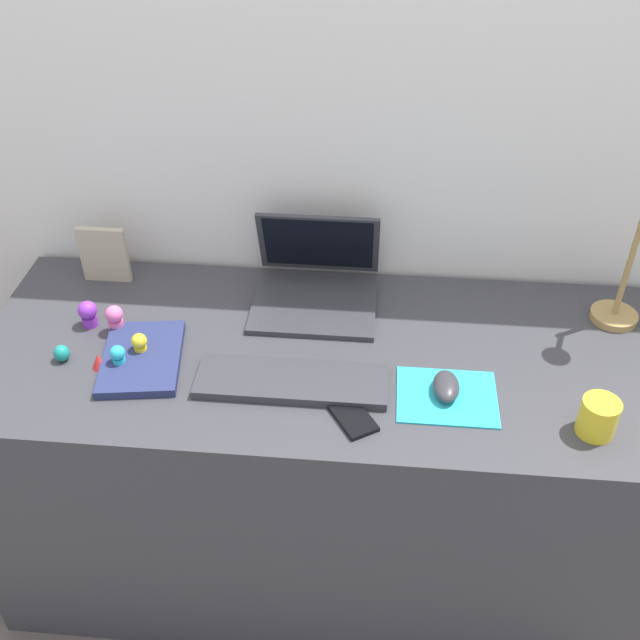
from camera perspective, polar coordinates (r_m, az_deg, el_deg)
name	(u,v)px	position (r m, az deg, el deg)	size (l,w,h in m)	color
ground_plane	(327,549)	(2.24, 0.53, -17.07)	(6.00, 6.00, 0.00)	#59514C
back_wall	(340,234)	(1.93, 1.58, 6.57)	(2.81, 0.05, 1.66)	silver
desk	(328,462)	(1.95, 0.59, -10.79)	(1.61, 0.65, 0.74)	#38383D
laptop	(316,279)	(1.82, -0.33, 3.13)	(0.30, 0.28, 0.20)	#333338
keyboard	(292,381)	(1.60, -2.19, -4.69)	(0.41, 0.13, 0.02)	#333338
mousepad	(447,397)	(1.60, 9.67, -5.80)	(0.21, 0.17, 0.00)	#28B7CC
mouse	(446,386)	(1.59, 9.61, -5.03)	(0.06, 0.10, 0.03)	#333338
cell_phone	(351,415)	(1.53, 2.36, -7.23)	(0.06, 0.13, 0.01)	black
desk_lamp	(636,260)	(1.79, 23.00, 4.28)	(0.11, 0.15, 0.40)	#A5844C
notebook_pad	(142,358)	(1.70, -13.45, -2.85)	(0.17, 0.24, 0.02)	navy
picture_frame	(104,255)	(1.95, -16.18, 4.81)	(0.12, 0.02, 0.15)	#B2A58C
coffee_mug	(598,417)	(1.58, 20.49, -6.97)	(0.08, 0.08, 0.08)	yellow
toy_figurine_cyan	(118,357)	(1.68, -15.16, -2.74)	(0.03, 0.03, 0.06)	#28B7CC
toy_figurine_red	(99,361)	(1.70, -16.57, -3.03)	(0.03, 0.03, 0.04)	red
toy_figurine_pink	(115,318)	(1.78, -15.40, 0.12)	(0.04, 0.04, 0.07)	pink
toy_figurine_purple	(88,313)	(1.82, -17.31, 0.52)	(0.04, 0.04, 0.07)	purple
toy_figurine_teal	(62,353)	(1.75, -19.14, -2.41)	(0.04, 0.04, 0.04)	teal
toy_figurine_yellow	(140,345)	(1.70, -13.61, -1.84)	(0.03, 0.03, 0.06)	yellow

